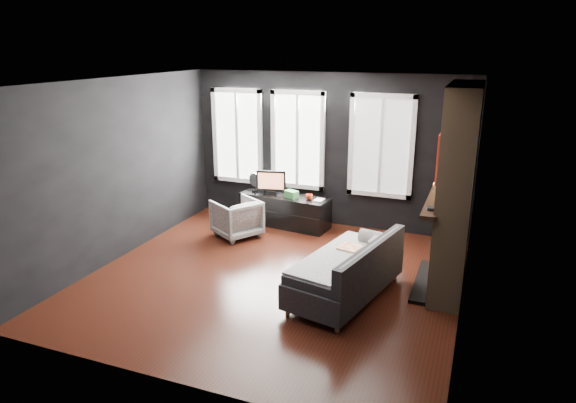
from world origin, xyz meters
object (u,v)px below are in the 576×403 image
at_px(armchair, 237,216).
at_px(media_console, 285,210).
at_px(sofa, 346,268).
at_px(book, 315,194).
at_px(monitor, 271,181).
at_px(mantel_vase, 439,183).
at_px(mug, 309,196).

height_order(armchair, media_console, armchair).
xyz_separation_m(sofa, book, (-1.14, 2.20, 0.26)).
height_order(media_console, monitor, monitor).
relative_size(monitor, book, 2.67).
relative_size(sofa, book, 9.13).
bearing_deg(mantel_vase, media_console, 158.80).
bearing_deg(sofa, mug, 132.60).
height_order(media_console, book, book).
relative_size(monitor, mantel_vase, 3.10).
distance_m(mug, book, 0.11).
bearing_deg(sofa, media_console, 140.27).
relative_size(sofa, armchair, 2.61).
distance_m(sofa, mantel_vase, 1.80).
relative_size(book, mantel_vase, 1.16).
xyz_separation_m(armchair, monitor, (0.29, 0.83, 0.45)).
distance_m(armchair, mantel_vase, 3.42).
bearing_deg(mug, mantel_vase, -23.61).
bearing_deg(sofa, monitor, 144.12).
height_order(monitor, book, monitor).
distance_m(armchair, mug, 1.30).
relative_size(sofa, mantel_vase, 10.59).
bearing_deg(book, sofa, -62.51).
xyz_separation_m(monitor, book, (0.86, -0.08, -0.14)).
bearing_deg(sofa, armchair, 160.44).
xyz_separation_m(armchair, media_console, (0.56, 0.80, -0.07)).
distance_m(sofa, media_console, 2.84).
bearing_deg(media_console, monitor, -177.53).
bearing_deg(media_console, armchair, -117.87).
xyz_separation_m(book, mantel_vase, (2.12, -1.00, 0.65)).
bearing_deg(armchair, mantel_vase, 117.61).
xyz_separation_m(monitor, mantel_vase, (2.98, -1.07, 0.51)).
bearing_deg(mantel_vase, mug, 156.39).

